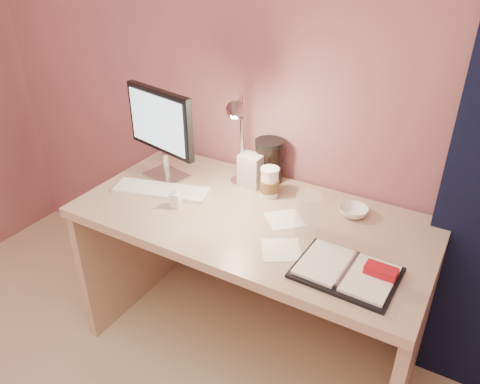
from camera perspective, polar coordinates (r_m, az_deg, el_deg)
The scene contains 13 objects.
desk at distance 2.03m, azimuth 2.41°, elevation -7.19°, with size 1.40×0.70×0.73m.
monitor at distance 2.05m, azimuth -9.45°, elevation 7.90°, with size 0.38×0.17×0.41m.
keyboard at distance 2.03m, azimuth -9.59°, elevation 0.20°, with size 0.41×0.12×0.02m, color white.
planner at distance 1.58m, azimuth 13.17°, elevation -9.43°, with size 0.33×0.26×0.05m.
paper_a at distance 1.66m, azimuth 5.05°, elevation -7.04°, with size 0.13×0.13×0.00m, color white.
paper_c at distance 1.82m, azimuth 5.45°, elevation -3.35°, with size 0.13×0.13×0.00m, color white.
coffee_cup at distance 1.95m, azimuth 3.62°, elevation 1.10°, with size 0.08×0.08×0.13m.
clear_cup at distance 1.72m, azimuth 8.16°, elevation -2.66°, with size 0.09×0.09×0.16m, color white.
bowl at distance 1.89m, azimuth 13.64°, elevation -2.33°, with size 0.11×0.11×0.04m, color white.
lotion_bottle at distance 1.90m, azimuth -7.83°, elevation -0.55°, with size 0.04×0.04×0.09m, color white.
dark_jar at distance 2.06m, azimuth 3.54°, elevation 3.56°, with size 0.12×0.12×0.17m, color black.
product_box at distance 2.02m, azimuth 1.37°, elevation 2.63°, with size 0.10×0.08×0.15m, color #B8B9B4.
desk_lamp at distance 1.90m, azimuth -2.31°, elevation 7.20°, with size 0.16×0.26×0.43m.
Camera 1 is at (0.74, 0.00, 1.72)m, focal length 35.00 mm.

